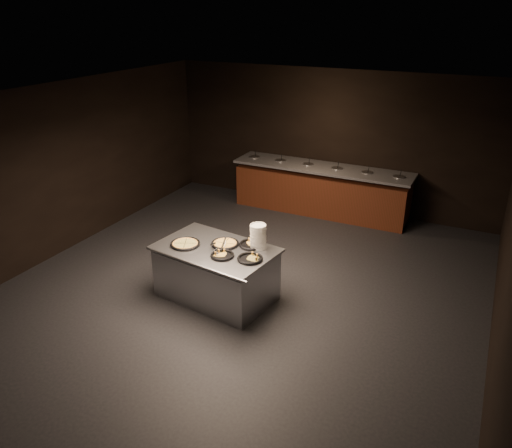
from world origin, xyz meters
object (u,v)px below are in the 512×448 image
Objects in this scene: pan_veggie_whole at (185,244)px; pan_cheese_whole at (225,243)px; serving_counter at (216,273)px; plate_stack at (258,237)px.

pan_cheese_whole is at bearing 27.12° from pan_veggie_whole.
serving_counter is 4.21× the size of pan_veggie_whole.
serving_counter is 0.47m from pan_cheese_whole.
serving_counter is at bearing 14.51° from pan_veggie_whole.
serving_counter is 0.86m from plate_stack.
pan_veggie_whole reaches higher than serving_counter.
pan_cheese_whole is (0.52, 0.27, -0.00)m from pan_veggie_whole.
plate_stack is at bearing 21.57° from pan_veggie_whole.
plate_stack reaches higher than serving_counter.
pan_veggie_whole is 0.58m from pan_cheese_whole.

